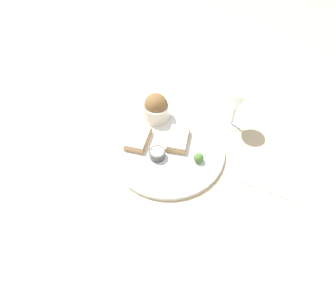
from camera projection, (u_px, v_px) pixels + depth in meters
ground_plane at (168, 151)px, 0.81m from camera, size 4.00×4.00×0.00m
dinner_plate at (168, 150)px, 0.81m from camera, size 0.35×0.35×0.01m
salad_bowl at (156, 108)px, 0.86m from camera, size 0.09×0.09×0.09m
sauce_ramekin at (157, 153)px, 0.77m from camera, size 0.05×0.05×0.03m
cheese_toast_near at (178, 139)px, 0.81m from camera, size 0.11×0.07×0.03m
cheese_toast_far at (138, 139)px, 0.81m from camera, size 0.10×0.07×0.03m
wine_glass at (237, 101)px, 0.81m from camera, size 0.08×0.08×0.15m
garnish at (199, 158)px, 0.76m from camera, size 0.03×0.03×0.03m
napkin at (186, 97)px, 0.98m from camera, size 0.15×0.18×0.01m
fork at (264, 189)px, 0.72m from camera, size 0.03×0.18×0.01m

